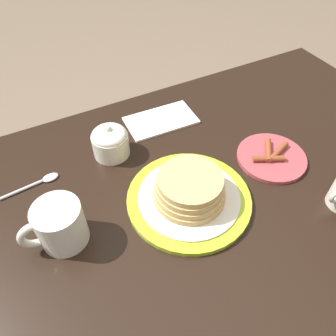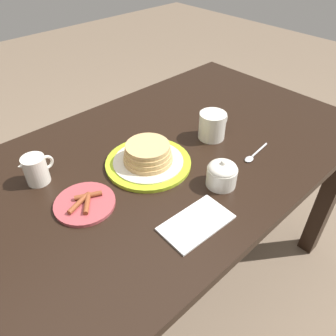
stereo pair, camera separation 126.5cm
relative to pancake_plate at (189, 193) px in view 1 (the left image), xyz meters
name	(u,v)px [view 1 (the left image)]	position (x,y,z in m)	size (l,w,h in m)	color
ground_plane	(171,326)	(0.05, 0.01, -0.78)	(8.00, 8.00, 0.00)	#7A6651
dining_table	(172,240)	(0.05, 0.01, -0.14)	(1.53, 0.85, 0.75)	black
pancake_plate	(189,193)	(0.00, 0.00, 0.00)	(0.27, 0.27, 0.08)	#AAC628
side_plate_bacon	(271,157)	(-0.25, -0.02, -0.02)	(0.17, 0.17, 0.02)	#B2474C
coffee_mug	(59,225)	(0.27, -0.03, 0.02)	(0.13, 0.09, 0.10)	silver
sugar_bowl	(110,141)	(0.10, -0.22, 0.01)	(0.09, 0.09, 0.09)	silver
napkin	(161,120)	(-0.07, -0.28, -0.02)	(0.20, 0.12, 0.01)	white
spoon	(40,182)	(0.28, -0.20, -0.02)	(0.14, 0.03, 0.01)	silver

